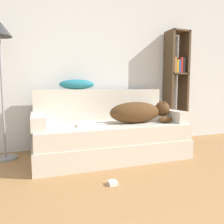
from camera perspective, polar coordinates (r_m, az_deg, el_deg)
name	(u,v)px	position (r m, az deg, el deg)	size (l,w,h in m)	color
wall_back	(99,56)	(3.37, -3.36, 14.52)	(7.22, 0.06, 2.70)	silver
couch	(110,140)	(2.81, -0.66, -7.25)	(1.86, 0.92, 0.43)	beige
couch_backrest	(101,104)	(3.11, -2.99, 2.03)	(1.82, 0.15, 0.42)	beige
couch_arm_left	(38,121)	(2.60, -18.79, -2.18)	(0.15, 0.73, 0.14)	beige
couch_arm_right	(168,115)	(3.13, 14.39, -0.69)	(0.15, 0.73, 0.14)	beige
dog	(140,112)	(2.80, 7.21, 0.00)	(0.83, 0.31, 0.28)	#513319
laptop	(91,125)	(2.57, -5.44, -3.39)	(0.37, 0.26, 0.02)	silver
throw_pillow	(77,84)	(3.02, -9.13, 7.13)	(0.48, 0.17, 0.13)	teal
bookshelf	(176,80)	(3.72, 16.39, 7.91)	(0.33, 0.26, 1.77)	#4C3823
floor_lamp	(0,45)	(2.95, -27.27, 15.20)	(0.28, 0.28, 1.65)	gray
power_adapter	(113,183)	(2.06, 0.18, -18.02)	(0.08, 0.08, 0.04)	white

